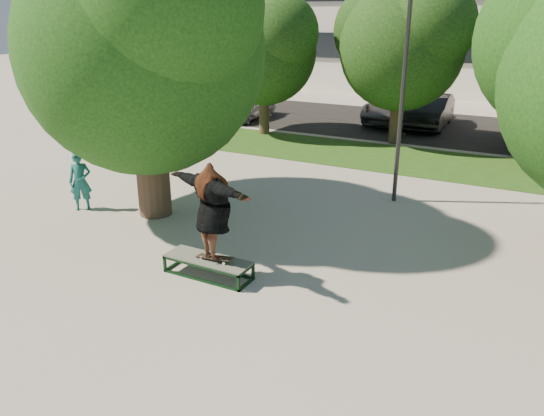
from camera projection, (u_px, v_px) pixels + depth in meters
The scene contains 14 objects.
ground at pixel (281, 262), 11.21m from camera, with size 120.00×120.00×0.00m, color gray.
grass_strip at pixel (430, 163), 18.62m from camera, with size 30.00×4.00×0.02m, color #133F12.
asphalt_strip at pixel (440, 128), 24.45m from camera, with size 40.00×8.00×0.01m, color black.
tree_left at pixel (142, 37), 12.51m from camera, with size 6.96×5.95×7.12m.
bg_tree_left at pixel (263, 45), 22.01m from camera, with size 5.28×4.51×5.77m.
bg_tree_mid at pixel (401, 39), 20.30m from camera, with size 5.76×4.92×6.24m.
lamppost at pixel (403, 87), 13.82m from camera, with size 0.25×0.15×6.11m.
grind_box at pixel (208, 267), 10.56m from camera, with size 1.80×0.60×0.38m.
skater_rig at pixel (213, 211), 10.07m from camera, with size 2.44×1.36×2.00m.
bystander at pixel (80, 181), 13.96m from camera, with size 0.57×0.38×1.57m, color #185C5B.
car_silver_a at pixel (246, 105), 26.29m from camera, with size 1.65×4.09×1.39m, color #B3B3B8.
car_dark at pixel (430, 111), 24.31m from camera, with size 1.58×4.53×1.49m, color black.
car_grey at pixel (401, 106), 25.48m from camera, with size 2.58×5.59×1.55m, color #515156.
car_silver_b at pixel (543, 125), 20.92m from camera, with size 2.28×5.60×1.62m, color #BCBCC1.
Camera 1 is at (4.64, -9.02, 4.93)m, focal length 35.00 mm.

